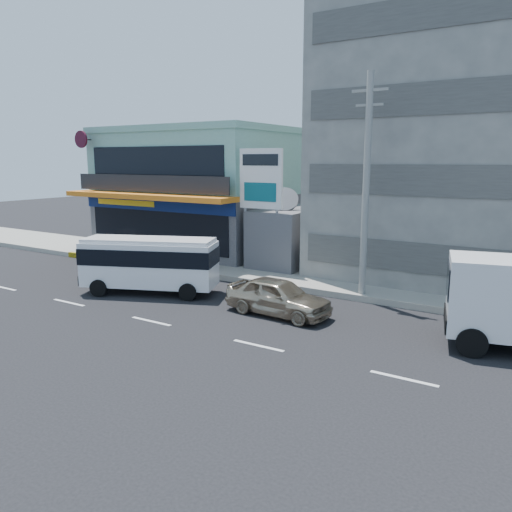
% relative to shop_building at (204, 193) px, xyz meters
% --- Properties ---
extents(ground, '(120.00, 120.00, 0.00)m').
position_rel_shop_building_xyz_m(ground, '(8.00, -13.95, -4.00)').
color(ground, black).
rests_on(ground, ground).
extents(sidewalk, '(70.00, 5.00, 0.30)m').
position_rel_shop_building_xyz_m(sidewalk, '(13.00, -4.45, -3.85)').
color(sidewalk, gray).
rests_on(sidewalk, ground).
extents(shop_building, '(12.40, 11.70, 8.00)m').
position_rel_shop_building_xyz_m(shop_building, '(0.00, 0.00, 0.00)').
color(shop_building, '#424246').
rests_on(shop_building, ground).
extents(concrete_building, '(16.00, 12.00, 14.00)m').
position_rel_shop_building_xyz_m(concrete_building, '(18.00, 1.05, 3.00)').
color(concrete_building, gray).
rests_on(concrete_building, ground).
extents(gap_structure, '(3.00, 6.00, 3.50)m').
position_rel_shop_building_xyz_m(gap_structure, '(8.00, -1.95, -2.25)').
color(gap_structure, '#424246').
rests_on(gap_structure, ground).
extents(satellite_dish, '(1.50, 1.50, 0.15)m').
position_rel_shop_building_xyz_m(satellite_dish, '(8.00, -2.95, -0.42)').
color(satellite_dish, slate).
rests_on(satellite_dish, gap_structure).
extents(billboard, '(2.60, 0.18, 6.90)m').
position_rel_shop_building_xyz_m(billboard, '(7.50, -4.75, 0.93)').
color(billboard, gray).
rests_on(billboard, ground).
extents(utility_pole_near, '(1.60, 0.30, 10.00)m').
position_rel_shop_building_xyz_m(utility_pole_near, '(14.00, -6.55, 1.15)').
color(utility_pole_near, '#999993').
rests_on(utility_pole_near, ground).
extents(minibus, '(6.66, 4.29, 2.66)m').
position_rel_shop_building_xyz_m(minibus, '(4.97, -10.77, -2.41)').
color(minibus, white).
rests_on(minibus, ground).
extents(sedan, '(4.65, 2.12, 1.55)m').
position_rel_shop_building_xyz_m(sedan, '(11.84, -10.51, -3.22)').
color(sedan, tan).
rests_on(sedan, ground).
extents(motorcycle_rider, '(1.66, 1.02, 2.02)m').
position_rel_shop_building_xyz_m(motorcycle_rider, '(4.00, -9.59, -3.33)').
color(motorcycle_rider, '#5B0D10').
rests_on(motorcycle_rider, ground).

